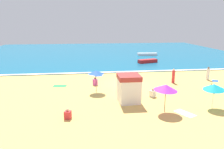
{
  "coord_description": "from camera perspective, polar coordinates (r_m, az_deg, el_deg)",
  "views": [
    {
      "loc": [
        -4.82,
        -24.63,
        7.15
      ],
      "look_at": [
        -1.54,
        1.8,
        0.8
      ],
      "focal_mm": 35.44,
      "sensor_mm": 36.0,
      "label": 1
    }
  ],
  "objects": [
    {
      "name": "beachgoer_0",
      "position": [
        22.02,
        10.43,
        -4.78
      ],
      "size": [
        0.63,
        0.63,
        0.87
      ],
      "color": "white",
      "rests_on": "ground_plane"
    },
    {
      "name": "parked_bicycle",
      "position": [
        25.71,
        24.37,
        -3.08
      ],
      "size": [
        0.79,
        1.69,
        0.76
      ],
      "color": "black",
      "rests_on": "ground_plane"
    },
    {
      "name": "beach_towel_1",
      "position": [
        30.1,
        -3.48,
        -0.35
      ],
      "size": [
        1.15,
        0.79,
        0.01
      ],
      "color": "blue",
      "rests_on": "ground_plane"
    },
    {
      "name": "beach_umbrella_0",
      "position": [
        18.1,
        13.72,
        -3.27
      ],
      "size": [
        2.67,
        2.67,
        2.37
      ],
      "color": "#4C3823",
      "rests_on": "ground_plane"
    },
    {
      "name": "beach_towel_3",
      "position": [
        26.06,
        -13.32,
        -2.88
      ],
      "size": [
        1.62,
        1.17,
        0.01
      ],
      "color": "green",
      "rests_on": "ground_plane"
    },
    {
      "name": "beach_towel_0",
      "position": [
        30.35,
        25.09,
        -1.5
      ],
      "size": [
        1.1,
        1.26,
        0.01
      ],
      "color": "blue",
      "rests_on": "ground_plane"
    },
    {
      "name": "beachgoer_5",
      "position": [
        27.41,
        15.55,
        -0.45
      ],
      "size": [
        0.49,
        0.49,
        1.75
      ],
      "color": "red",
      "rests_on": "ground_plane"
    },
    {
      "name": "beachgoer_2",
      "position": [
        17.29,
        -11.35,
        -10.1
      ],
      "size": [
        0.57,
        0.57,
        0.8
      ],
      "color": "red",
      "rests_on": "ground_plane"
    },
    {
      "name": "beach_towel_2",
      "position": [
        18.93,
        18.3,
        -9.48
      ],
      "size": [
        1.52,
        1.89,
        0.01
      ],
      "color": "white",
      "rests_on": "ground_plane"
    },
    {
      "name": "wave_breaker_foam",
      "position": [
        32.09,
        1.74,
        0.72
      ],
      "size": [
        57.0,
        0.7,
        0.01
      ],
      "primitive_type": "cube",
      "color": "white",
      "rests_on": "ocean_water"
    },
    {
      "name": "beachgoer_3",
      "position": [
        25.69,
        -4.38,
        -1.88
      ],
      "size": [
        0.58,
        0.58,
        0.93
      ],
      "color": "#D84CA5",
      "rests_on": "ground_plane"
    },
    {
      "name": "ocean_water",
      "position": [
        53.32,
        -1.83,
        5.75
      ],
      "size": [
        60.0,
        44.0,
        0.1
      ],
      "primitive_type": "cube",
      "color": "#146B93",
      "rests_on": "ground_plane"
    },
    {
      "name": "beachgoer_1",
      "position": [
        30.32,
        23.51,
        0.15
      ],
      "size": [
        0.53,
        0.53,
        1.68
      ],
      "color": "white",
      "rests_on": "ground_plane"
    },
    {
      "name": "lifeguard_cabana",
      "position": [
        20.12,
        4.34,
        -3.53
      ],
      "size": [
        1.97,
        2.15,
        2.55
      ],
      "color": "white",
      "rests_on": "ground_plane"
    },
    {
      "name": "small_boat_0",
      "position": [
        48.52,
        9.07,
        5.2
      ],
      "size": [
        4.25,
        1.29,
        0.53
      ],
      "color": "white",
      "rests_on": "ocean_water"
    },
    {
      "name": "beach_umbrella_2",
      "position": [
        20.31,
        24.85,
        -2.9
      ],
      "size": [
        2.53,
        2.53,
        2.21
      ],
      "color": "silver",
      "rests_on": "ground_plane"
    },
    {
      "name": "beach_umbrella_1",
      "position": [
        22.75,
        -4.17,
        0.59
      ],
      "size": [
        2.1,
        2.1,
        2.29
      ],
      "color": "#4C3823",
      "rests_on": "ground_plane"
    },
    {
      "name": "small_boat_1",
      "position": [
        39.83,
        9.17,
        3.46
      ],
      "size": [
        3.66,
        2.01,
        0.58
      ],
      "color": "red",
      "rests_on": "ocean_water"
    },
    {
      "name": "ground_plane",
      "position": [
        26.09,
        3.85,
        -2.52
      ],
      "size": [
        60.0,
        60.0,
        0.0
      ],
      "primitive_type": "plane",
      "color": "#EDBC60"
    }
  ]
}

